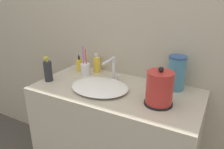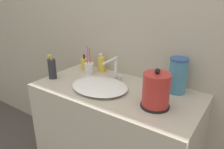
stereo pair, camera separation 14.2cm
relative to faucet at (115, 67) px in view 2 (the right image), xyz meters
name	(u,v)px [view 2 (the right image)]	position (x,y,z in m)	size (l,w,h in m)	color
wall_back	(140,16)	(0.09, 0.18, 0.35)	(6.00, 0.04, 2.60)	#ADA38E
vanity_counter	(115,142)	(0.09, -0.12, -0.53)	(1.11, 0.56, 0.85)	#B7AD99
sink_basin	(100,86)	(-0.01, -0.17, -0.08)	(0.39, 0.32, 0.04)	white
faucet	(115,67)	(0.00, 0.00, 0.00)	(0.06, 0.17, 0.17)	silver
electric_kettle	(156,92)	(0.40, -0.18, -0.01)	(0.16, 0.16, 0.23)	black
toothbrush_cup	(89,68)	(-0.24, 0.01, -0.05)	(0.07, 0.07, 0.22)	silver
lotion_bottle	(101,64)	(-0.19, 0.10, -0.04)	(0.05, 0.05, 0.15)	gold
shampoo_bottle	(84,64)	(-0.33, 0.05, -0.05)	(0.05, 0.05, 0.14)	gold
mouthwash_bottle	(52,69)	(-0.40, -0.22, -0.03)	(0.06, 0.06, 0.18)	#28282D
water_pitcher	(178,76)	(0.43, 0.07, 0.01)	(0.11, 0.11, 0.23)	teal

